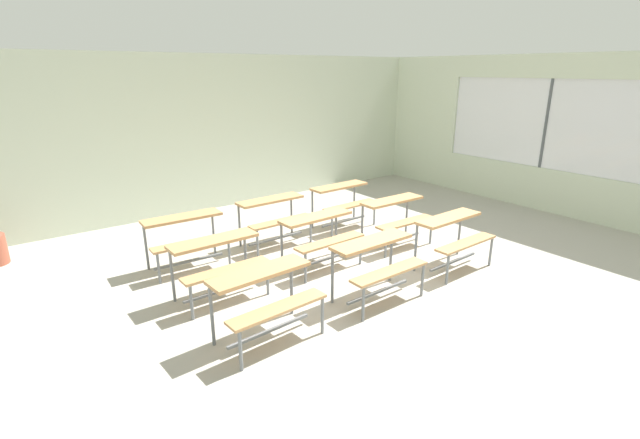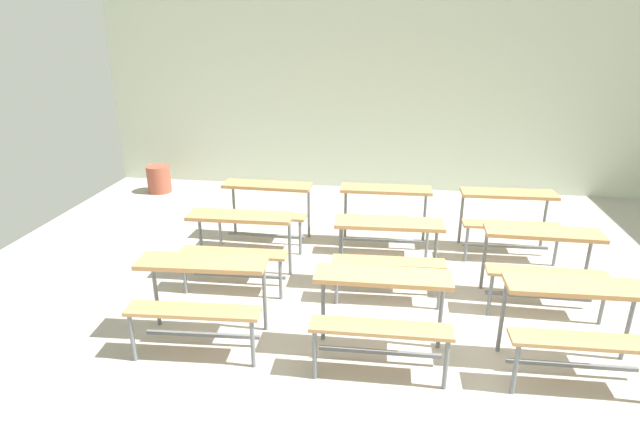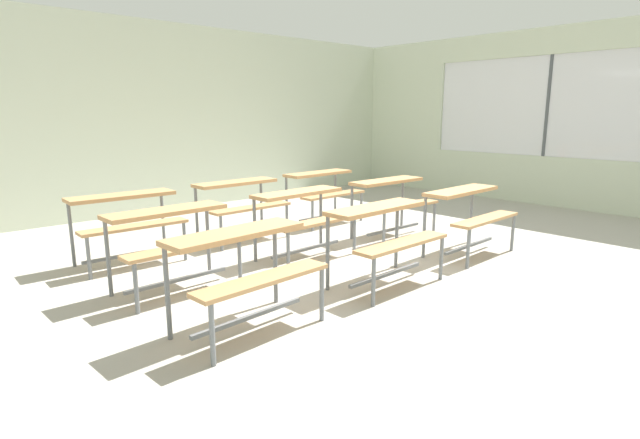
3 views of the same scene
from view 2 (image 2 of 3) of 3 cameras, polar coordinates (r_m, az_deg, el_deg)
The scene contains 12 objects.
ground at distance 4.89m, azimuth 10.18°, elevation -12.66°, with size 10.00×9.00×0.05m, color #ADA89E.
wall_back at distance 8.67m, azimuth 9.92°, elevation 12.90°, with size 10.00×0.12×3.00m, color beige.
desk_bench_r0c0 at distance 4.56m, azimuth -12.95°, elevation -6.97°, with size 1.13×0.65×0.74m.
desk_bench_r0c1 at distance 4.25m, azimuth 6.73°, elevation -8.71°, with size 1.11×0.60×0.74m.
desk_bench_r0c2 at distance 4.53m, azimuth 26.38°, elevation -8.97°, with size 1.11×0.61×0.74m.
desk_bench_r1c0 at distance 5.54m, azimuth -8.90°, elevation -1.57°, with size 1.11×0.61×0.74m.
desk_bench_r1c1 at distance 5.32m, azimuth 7.47°, elevation -2.44°, with size 1.12×0.62×0.74m.
desk_bench_r1c2 at distance 5.49m, azimuth 23.12°, elevation -3.27°, with size 1.11×0.61×0.74m.
desk_bench_r2c0 at distance 6.54m, azimuth -5.96°, elevation 2.11°, with size 1.12×0.63×0.74m.
desk_bench_r2c1 at distance 6.40m, azimuth 7.10°, elevation 1.65°, with size 1.11×0.61×0.74m.
desk_bench_r2c2 at distance 6.58m, azimuth 19.83°, elevation 1.07°, with size 1.11×0.61×0.74m.
trash_bin at distance 9.01m, azimuth -17.09°, elevation 4.23°, with size 0.38×0.38×0.44m, color #9E4C38.
Camera 2 is at (-0.29, -4.09, 2.65)m, focal length 29.48 mm.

